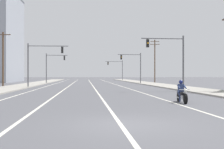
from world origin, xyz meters
TOP-DOWN VIEW (x-y plane):
  - ground_plane at (0.00, 0.00)m, footprint 400.00×400.00m
  - lane_stripe_center at (-0.22, 45.00)m, footprint 0.16×100.00m
  - lane_stripe_left at (-4.03, 45.00)m, footprint 0.16×100.00m
  - lane_stripe_right at (4.19, 45.00)m, footprint 0.16×100.00m
  - lane_stripe_far_left at (-7.45, 45.00)m, footprint 0.16×100.00m
  - sidewalk_kerb_right at (11.28, 40.00)m, footprint 4.40×110.00m
  - sidewalk_kerb_left at (-11.28, 40.00)m, footprint 4.40×110.00m
  - motorcycle_with_rider at (4.77, 7.66)m, footprint 0.70×2.19m
  - traffic_signal_near_right at (8.12, 20.59)m, footprint 4.89×0.37m
  - traffic_signal_near_left at (-7.76, 30.10)m, footprint 5.67×0.38m
  - traffic_signal_mid_right at (8.33, 45.64)m, footprint 4.75×0.54m
  - traffic_signal_mid_left at (-8.18, 48.97)m, footprint 4.41×0.50m
  - traffic_signal_far_right at (8.44, 75.49)m, footprint 5.33×0.61m
  - utility_pole_left_near at (-14.06, 34.62)m, footprint 2.30×0.26m
  - utility_pole_right_far at (14.38, 52.78)m, footprint 2.22×0.26m

SIDE VIEW (x-z plane):
  - ground_plane at x=0.00m, z-range 0.00..0.00m
  - lane_stripe_center at x=-0.22m, z-range 0.00..0.01m
  - lane_stripe_left at x=-4.03m, z-range 0.00..0.01m
  - lane_stripe_right at x=4.19m, z-range 0.00..0.01m
  - lane_stripe_far_left at x=-7.45m, z-range 0.00..0.01m
  - sidewalk_kerb_right at x=11.28m, z-range 0.00..0.14m
  - sidewalk_kerb_left at x=-11.28m, z-range 0.00..0.14m
  - motorcycle_with_rider at x=4.77m, z-range -0.14..1.32m
  - traffic_signal_mid_left at x=-8.18m, z-range 0.97..7.17m
  - traffic_signal_mid_right at x=8.33m, z-range 0.99..7.19m
  - traffic_signal_near_right at x=8.12m, z-range 1.00..7.20m
  - traffic_signal_far_right at x=8.44m, z-range 1.03..7.23m
  - traffic_signal_near_left at x=-7.76m, z-range 1.05..7.25m
  - utility_pole_left_near at x=-14.06m, z-range 0.22..8.62m
  - utility_pole_right_far at x=14.38m, z-range 0.37..10.15m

